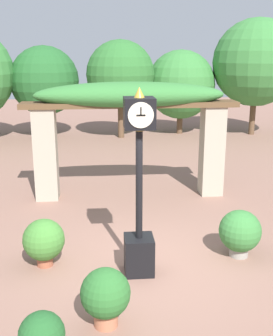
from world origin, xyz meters
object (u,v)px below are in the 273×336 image
(pedestal_clock, at_px, (139,195))
(potted_plant_far_right, at_px, (240,232))
(potted_plant_near_right, at_px, (105,295))
(potted_plant_near_left, at_px, (44,240))

(pedestal_clock, xyz_separation_m, potted_plant_far_right, (2.02, 0.46, -0.98))
(potted_plant_near_right, bearing_deg, potted_plant_near_left, 119.97)
(pedestal_clock, relative_size, potted_plant_far_right, 3.55)
(potted_plant_near_left, bearing_deg, potted_plant_near_right, -60.03)
(potted_plant_near_left, relative_size, potted_plant_near_right, 1.01)
(pedestal_clock, distance_m, potted_plant_far_right, 2.29)
(pedestal_clock, xyz_separation_m, potted_plant_near_right, (-0.63, -1.51, -0.98))
(potted_plant_near_left, bearing_deg, potted_plant_far_right, 0.67)
(pedestal_clock, distance_m, potted_plant_near_left, 2.04)
(pedestal_clock, bearing_deg, potted_plant_far_right, 12.80)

